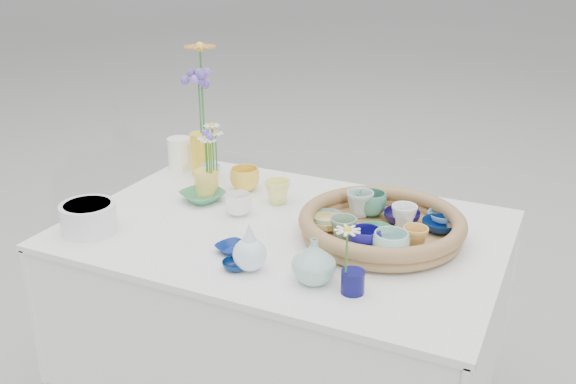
% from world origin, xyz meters
% --- Properties ---
extents(wicker_tray, '(0.47, 0.47, 0.08)m').
position_xyz_m(wicker_tray, '(0.28, 0.05, 0.80)').
color(wicker_tray, brown).
rests_on(wicker_tray, display_table).
extents(tray_ceramic_0, '(0.14, 0.14, 0.03)m').
position_xyz_m(tray_ceramic_0, '(0.31, 0.14, 0.80)').
color(tray_ceramic_0, '#130C40').
rests_on(tray_ceramic_0, wicker_tray).
extents(tray_ceramic_1, '(0.13, 0.13, 0.03)m').
position_xyz_m(tray_ceramic_1, '(0.43, 0.13, 0.80)').
color(tray_ceramic_1, '#051849').
rests_on(tray_ceramic_1, wicker_tray).
extents(tray_ceramic_2, '(0.09, 0.09, 0.06)m').
position_xyz_m(tray_ceramic_2, '(0.39, -0.01, 0.82)').
color(tray_ceramic_2, gold).
rests_on(tray_ceramic_2, wicker_tray).
extents(tray_ceramic_3, '(0.13, 0.13, 0.03)m').
position_xyz_m(tray_ceramic_3, '(0.28, 0.00, 0.80)').
color(tray_ceramic_3, '#4AA367').
rests_on(tray_ceramic_3, wicker_tray).
extents(tray_ceramic_4, '(0.09, 0.09, 0.07)m').
position_xyz_m(tray_ceramic_4, '(0.20, -0.05, 0.82)').
color(tray_ceramic_4, gray).
rests_on(tray_ceramic_4, wicker_tray).
extents(tray_ceramic_5, '(0.12, 0.12, 0.03)m').
position_xyz_m(tray_ceramic_5, '(0.12, 0.04, 0.80)').
color(tray_ceramic_5, '#94B6A6').
rests_on(tray_ceramic_5, wicker_tray).
extents(tray_ceramic_6, '(0.10, 0.10, 0.08)m').
position_xyz_m(tray_ceramic_6, '(0.18, 0.13, 0.82)').
color(tray_ceramic_6, '#B5C3C1').
rests_on(tray_ceramic_6, wicker_tray).
extents(tray_ceramic_7, '(0.10, 0.10, 0.07)m').
position_xyz_m(tray_ceramic_7, '(0.33, 0.11, 0.82)').
color(tray_ceramic_7, white).
rests_on(tray_ceramic_7, wicker_tray).
extents(tray_ceramic_8, '(0.12, 0.12, 0.03)m').
position_xyz_m(tray_ceramic_8, '(0.42, 0.20, 0.80)').
color(tray_ceramic_8, '#88CFF9').
rests_on(tray_ceramic_8, wicker_tray).
extents(tray_ceramic_9, '(0.10, 0.10, 0.07)m').
position_xyz_m(tray_ceramic_9, '(0.28, -0.09, 0.82)').
color(tray_ceramic_9, navy).
rests_on(tray_ceramic_9, wicker_tray).
extents(tray_ceramic_10, '(0.11, 0.11, 0.03)m').
position_xyz_m(tray_ceramic_10, '(0.13, 0.01, 0.80)').
color(tray_ceramic_10, '#E6CA72').
rests_on(tray_ceramic_10, wicker_tray).
extents(tray_ceramic_11, '(0.11, 0.11, 0.08)m').
position_xyz_m(tray_ceramic_11, '(0.35, -0.10, 0.82)').
color(tray_ceramic_11, '#A5DBCE').
rests_on(tray_ceramic_11, wicker_tray).
extents(tray_ceramic_12, '(0.10, 0.10, 0.07)m').
position_xyz_m(tray_ceramic_12, '(0.21, 0.16, 0.82)').
color(tray_ceramic_12, '#45896E').
rests_on(tray_ceramic_12, wicker_tray).
extents(loose_ceramic_0, '(0.12, 0.12, 0.08)m').
position_xyz_m(loose_ceramic_0, '(-0.25, 0.21, 0.80)').
color(loose_ceramic_0, yellow).
rests_on(loose_ceramic_0, display_table).
extents(loose_ceramic_1, '(0.09, 0.09, 0.08)m').
position_xyz_m(loose_ceramic_1, '(-0.10, 0.16, 0.80)').
color(loose_ceramic_1, '#F4F776').
rests_on(loose_ceramic_1, display_table).
extents(loose_ceramic_2, '(0.17, 0.17, 0.03)m').
position_xyz_m(loose_ceramic_2, '(-0.33, 0.07, 0.78)').
color(loose_ceramic_2, '#3C8759').
rests_on(loose_ceramic_2, display_table).
extents(loose_ceramic_3, '(0.11, 0.11, 0.07)m').
position_xyz_m(loose_ceramic_3, '(-0.17, 0.02, 0.80)').
color(loose_ceramic_3, white).
rests_on(loose_ceramic_3, display_table).
extents(loose_ceramic_4, '(0.11, 0.11, 0.02)m').
position_xyz_m(loose_ceramic_4, '(-0.06, -0.21, 0.78)').
color(loose_ceramic_4, navy).
rests_on(loose_ceramic_4, display_table).
extents(loose_ceramic_5, '(0.09, 0.09, 0.06)m').
position_xyz_m(loose_ceramic_5, '(-0.40, 0.23, 0.80)').
color(loose_ceramic_5, silver).
rests_on(loose_ceramic_5, display_table).
extents(loose_ceramic_6, '(0.08, 0.08, 0.02)m').
position_xyz_m(loose_ceramic_6, '(-0.01, -0.29, 0.78)').
color(loose_ceramic_6, '#061D4C').
rests_on(loose_ceramic_6, display_table).
extents(fluted_bowl, '(0.18, 0.18, 0.08)m').
position_xyz_m(fluted_bowl, '(-0.51, -0.27, 0.81)').
color(fluted_bowl, white).
rests_on(fluted_bowl, display_table).
extents(bud_vase_paleblue, '(0.10, 0.10, 0.13)m').
position_xyz_m(bud_vase_paleblue, '(0.03, -0.27, 0.83)').
color(bud_vase_paleblue, silver).
rests_on(bud_vase_paleblue, display_table).
extents(bud_vase_seafoam, '(0.13, 0.13, 0.12)m').
position_xyz_m(bud_vase_seafoam, '(0.20, -0.26, 0.82)').
color(bud_vase_seafoam, '#95BEB2').
rests_on(bud_vase_seafoam, display_table).
extents(bud_vase_cobalt, '(0.06, 0.06, 0.06)m').
position_xyz_m(bud_vase_cobalt, '(0.31, -0.27, 0.79)').
color(bud_vase_cobalt, '#0B0A4A').
rests_on(bud_vase_cobalt, display_table).
extents(single_daisy, '(0.09, 0.09, 0.13)m').
position_xyz_m(single_daisy, '(0.29, -0.28, 0.88)').
color(single_daisy, white).
rests_on(single_daisy, bud_vase_cobalt).
extents(tall_vase_yellow, '(0.09, 0.09, 0.16)m').
position_xyz_m(tall_vase_yellow, '(-0.46, 0.27, 0.84)').
color(tall_vase_yellow, yellow).
rests_on(tall_vase_yellow, display_table).
extents(gerbera, '(0.13, 0.13, 0.32)m').
position_xyz_m(gerbera, '(-0.45, 0.29, 1.07)').
color(gerbera, orange).
rests_on(gerbera, tall_vase_yellow).
extents(hydrangea, '(0.09, 0.09, 0.27)m').
position_xyz_m(hydrangea, '(-0.46, 0.28, 1.02)').
color(hydrangea, '#6045B4').
rests_on(hydrangea, tall_vase_yellow).
extents(white_pitcher, '(0.14, 0.12, 0.12)m').
position_xyz_m(white_pitcher, '(-0.57, 0.30, 0.82)').
color(white_pitcher, white).
rests_on(white_pitcher, display_table).
extents(daisy_cup, '(0.08, 0.08, 0.09)m').
position_xyz_m(daisy_cup, '(-0.35, 0.12, 0.81)').
color(daisy_cup, '#F5CB54').
rests_on(daisy_cup, display_table).
extents(daisy_posy, '(0.09, 0.09, 0.16)m').
position_xyz_m(daisy_posy, '(-0.33, 0.12, 0.93)').
color(daisy_posy, white).
rests_on(daisy_posy, daisy_cup).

